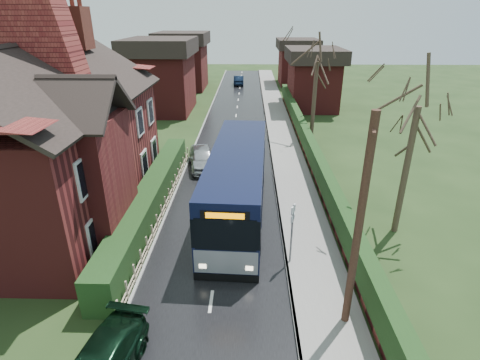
{
  "coord_description": "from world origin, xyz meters",
  "views": [
    {
      "loc": [
        1.36,
        -12.97,
        9.96
      ],
      "look_at": [
        0.92,
        5.28,
        1.8
      ],
      "focal_mm": 28.0,
      "sensor_mm": 36.0,
      "label": 1
    }
  ],
  "objects_px": {
    "car_silver": "(202,158)",
    "telegraph_pole": "(358,229)",
    "brick_house": "(47,135)",
    "bus_stop_sign": "(292,226)",
    "bus": "(238,183)"
  },
  "relations": [
    {
      "from": "brick_house",
      "to": "bus_stop_sign",
      "type": "distance_m",
      "value": 12.94
    },
    {
      "from": "bus",
      "to": "bus_stop_sign",
      "type": "xyz_separation_m",
      "value": [
        2.4,
        -4.51,
        0.13
      ]
    },
    {
      "from": "brick_house",
      "to": "bus_stop_sign",
      "type": "xyz_separation_m",
      "value": [
        11.93,
        -4.33,
        -2.47
      ]
    },
    {
      "from": "telegraph_pole",
      "to": "brick_house",
      "type": "bearing_deg",
      "value": 165.15
    },
    {
      "from": "bus_stop_sign",
      "to": "telegraph_pole",
      "type": "height_order",
      "value": "telegraph_pole"
    },
    {
      "from": "brick_house",
      "to": "car_silver",
      "type": "distance_m",
      "value": 10.21
    },
    {
      "from": "brick_house",
      "to": "car_silver",
      "type": "relative_size",
      "value": 3.42
    },
    {
      "from": "brick_house",
      "to": "bus",
      "type": "distance_m",
      "value": 9.88
    },
    {
      "from": "bus",
      "to": "bus_stop_sign",
      "type": "distance_m",
      "value": 5.11
    },
    {
      "from": "brick_house",
      "to": "bus",
      "type": "relative_size",
      "value": 1.23
    },
    {
      "from": "car_silver",
      "to": "bus_stop_sign",
      "type": "distance_m",
      "value": 12.13
    },
    {
      "from": "car_silver",
      "to": "brick_house",
      "type": "bearing_deg",
      "value": -147.68
    },
    {
      "from": "car_silver",
      "to": "telegraph_pole",
      "type": "bearing_deg",
      "value": -76.68
    },
    {
      "from": "brick_house",
      "to": "car_silver",
      "type": "height_order",
      "value": "brick_house"
    },
    {
      "from": "brick_house",
      "to": "car_silver",
      "type": "bearing_deg",
      "value": 44.01
    }
  ]
}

